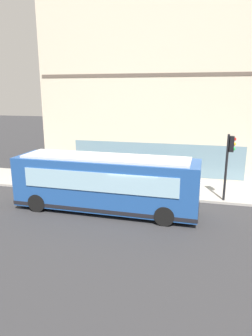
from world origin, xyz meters
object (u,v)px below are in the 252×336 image
object	(u,v)px
pedestrian_by_light_pole	(145,170)
traffic_light_near_corner	(229,155)
pedestrian_near_hydrant	(71,162)
city_bus_nearside	(106,183)
fire_hydrant	(181,186)

from	to	relation	value
pedestrian_by_light_pole	traffic_light_near_corner	bearing A→B (deg)	-115.47
pedestrian_near_hydrant	city_bus_nearside	bearing A→B (deg)	-141.59
traffic_light_near_corner	pedestrian_by_light_pole	world-z (taller)	traffic_light_near_corner
traffic_light_near_corner	pedestrian_near_hydrant	distance (m)	11.70
city_bus_nearside	pedestrian_near_hydrant	distance (m)	7.42
fire_hydrant	pedestrian_near_hydrant	bearing A→B (deg)	76.45
city_bus_nearside	traffic_light_near_corner	xyz separation A→B (m)	(2.81, -6.58, 1.34)
fire_hydrant	pedestrian_near_hydrant	size ratio (longest dim) A/B	0.41
traffic_light_near_corner	fire_hydrant	bearing A→B (deg)	70.55
fire_hydrant	pedestrian_near_hydrant	world-z (taller)	pedestrian_near_hydrant
city_bus_nearside	fire_hydrant	xyz separation A→B (m)	(3.76, -3.91, -1.04)
city_bus_nearside	fire_hydrant	distance (m)	5.52
fire_hydrant	pedestrian_by_light_pole	bearing A→B (deg)	59.03
traffic_light_near_corner	pedestrian_near_hydrant	size ratio (longest dim) A/B	2.16
pedestrian_near_hydrant	pedestrian_by_light_pole	distance (m)	5.87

